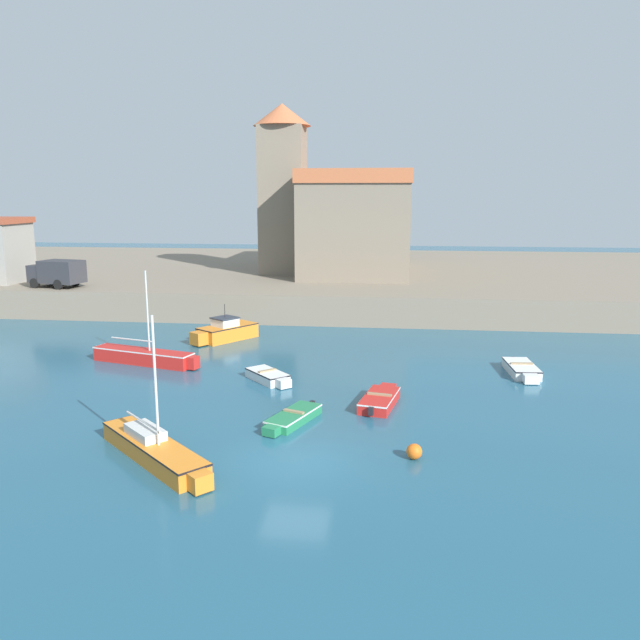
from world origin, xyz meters
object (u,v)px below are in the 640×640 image
object	(u,v)px
dinghy_white_4	(269,376)
dinghy_red_3	(380,399)
sailboat_orange_1	(154,448)
lighthouse	(271,203)
motorboat_orange_6	(225,331)
mooring_buoy	(414,452)
dinghy_green_5	(293,417)
church	(347,217)
sailboat_red_2	(145,356)
truck_on_quay	(57,272)
dinghy_white_0	(522,369)

from	to	relation	value
dinghy_white_4	dinghy_red_3	bearing A→B (deg)	-27.78
sailboat_orange_1	lighthouse	xyz separation A→B (m)	(-2.77, 37.54, 8.43)
dinghy_red_3	lighthouse	world-z (taller)	lighthouse
motorboat_orange_6	mooring_buoy	distance (m)	21.83
dinghy_green_5	church	distance (m)	36.50
dinghy_red_3	dinghy_white_4	distance (m)	6.70
sailboat_red_2	dinghy_red_3	xyz separation A→B (m)	(13.78, -5.74, -0.17)
church	truck_on_quay	xyz separation A→B (m)	(-22.61, -13.53, -4.09)
dinghy_green_5	church	xyz separation A→B (m)	(-0.26, 35.76, 7.34)
mooring_buoy	church	world-z (taller)	church
dinghy_red_3	dinghy_white_4	world-z (taller)	dinghy_red_3
dinghy_white_4	truck_on_quay	bearing A→B (deg)	141.61
dinghy_red_3	dinghy_white_0	bearing A→B (deg)	38.29
lighthouse	dinghy_white_4	bearing A→B (deg)	-79.52
sailboat_orange_1	mooring_buoy	size ratio (longest dim) A/B	9.68
dinghy_green_5	lighthouse	size ratio (longest dim) A/B	0.27
dinghy_white_0	lighthouse	bearing A→B (deg)	127.38
lighthouse	dinghy_white_0	bearing A→B (deg)	-52.62
church	lighthouse	bearing A→B (deg)	-159.43
dinghy_white_0	mooring_buoy	size ratio (longest dim) A/B	6.77
motorboat_orange_6	lighthouse	size ratio (longest dim) A/B	0.35
dinghy_white_4	dinghy_green_5	size ratio (longest dim) A/B	0.80
dinghy_red_3	motorboat_orange_6	bearing A→B (deg)	131.26
sailboat_red_2	dinghy_green_5	xyz separation A→B (m)	(10.06, -8.47, -0.22)
dinghy_red_3	motorboat_orange_6	distance (m)	16.23
motorboat_orange_6	mooring_buoy	world-z (taller)	motorboat_orange_6
sailboat_orange_1	dinghy_red_3	distance (m)	10.88
mooring_buoy	lighthouse	size ratio (longest dim) A/B	0.04
dinghy_green_5	dinghy_red_3	bearing A→B (deg)	36.30
sailboat_red_2	mooring_buoy	distance (m)	19.16
lighthouse	sailboat_orange_1	bearing A→B (deg)	-85.79
dinghy_red_3	dinghy_green_5	world-z (taller)	dinghy_red_3
dinghy_white_4	dinghy_green_5	bearing A→B (deg)	-69.29
dinghy_white_0	sailboat_orange_1	xyz separation A→B (m)	(-15.85, -13.17, 0.16)
church	dinghy_red_3	bearing A→B (deg)	-83.13
lighthouse	mooring_buoy	bearing A→B (deg)	-71.21
motorboat_orange_6	mooring_buoy	bearing A→B (deg)	-56.34
church	truck_on_quay	world-z (taller)	church
dinghy_white_4	church	world-z (taller)	church
sailboat_red_2	dinghy_white_4	distance (m)	8.28
dinghy_red_3	lighthouse	distance (m)	33.44
mooring_buoy	truck_on_quay	size ratio (longest dim) A/B	0.13
dinghy_white_0	dinghy_white_4	bearing A→B (deg)	-167.91
sailboat_red_2	motorboat_orange_6	size ratio (longest dim) A/B	1.45
motorboat_orange_6	church	bearing A→B (deg)	72.10
truck_on_quay	dinghy_red_3	bearing A→B (deg)	-36.25
motorboat_orange_6	truck_on_quay	distance (m)	17.72
motorboat_orange_6	church	world-z (taller)	church
sailboat_orange_1	motorboat_orange_6	distance (m)	19.50
motorboat_orange_6	dinghy_white_0	bearing A→B (deg)	-18.59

